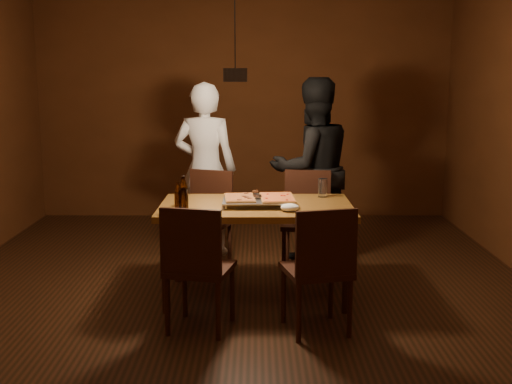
{
  "coord_description": "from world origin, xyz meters",
  "views": [
    {
      "loc": [
        0.16,
        -4.87,
        1.77
      ],
      "look_at": [
        0.16,
        0.04,
        0.85
      ],
      "focal_mm": 45.0,
      "sensor_mm": 36.0,
      "label": 1
    }
  ],
  "objects_px": {
    "pizza_tray": "(258,201)",
    "beer_bottle_b": "(183,194)",
    "beer_bottle_a": "(178,197)",
    "diner_white": "(205,169)",
    "plate_slice": "(176,214)",
    "dining_table": "(256,214)",
    "chair_far_right": "(307,211)",
    "chair_far_left": "(207,211)",
    "chair_near_right": "(321,259)",
    "pendant_lamp": "(235,74)",
    "chair_near_left": "(196,257)",
    "diner_dark": "(312,169)"
  },
  "relations": [
    {
      "from": "plate_slice",
      "to": "chair_near_right",
      "type": "bearing_deg",
      "value": -21.04
    },
    {
      "from": "pizza_tray",
      "to": "dining_table",
      "type": "bearing_deg",
      "value": -168.05
    },
    {
      "from": "beer_bottle_a",
      "to": "diner_white",
      "type": "relative_size",
      "value": 0.13
    },
    {
      "from": "plate_slice",
      "to": "dining_table",
      "type": "bearing_deg",
      "value": 33.45
    },
    {
      "from": "chair_far_left",
      "to": "beer_bottle_a",
      "type": "relative_size",
      "value": 2.4
    },
    {
      "from": "beer_bottle_b",
      "to": "pendant_lamp",
      "type": "relative_size",
      "value": 0.25
    },
    {
      "from": "beer_bottle_b",
      "to": "chair_near_left",
      "type": "bearing_deg",
      "value": -74.27
    },
    {
      "from": "chair_near_right",
      "to": "chair_far_right",
      "type": "bearing_deg",
      "value": 75.17
    },
    {
      "from": "pendant_lamp",
      "to": "diner_white",
      "type": "bearing_deg",
      "value": 104.62
    },
    {
      "from": "plate_slice",
      "to": "pendant_lamp",
      "type": "relative_size",
      "value": 0.21
    },
    {
      "from": "chair_near_left",
      "to": "diner_white",
      "type": "xyz_separation_m",
      "value": [
        -0.09,
        2.0,
        0.3
      ]
    },
    {
      "from": "chair_near_left",
      "to": "chair_far_right",
      "type": "bearing_deg",
      "value": 72.76
    },
    {
      "from": "chair_far_right",
      "to": "beer_bottle_a",
      "type": "xyz_separation_m",
      "value": [
        -1.03,
        -1.02,
        0.33
      ]
    },
    {
      "from": "chair_far_left",
      "to": "diner_dark",
      "type": "bearing_deg",
      "value": -139.2
    },
    {
      "from": "chair_far_right",
      "to": "beer_bottle_a",
      "type": "distance_m",
      "value": 1.49
    },
    {
      "from": "dining_table",
      "to": "chair_near_right",
      "type": "height_order",
      "value": "chair_near_right"
    },
    {
      "from": "chair_near_right",
      "to": "beer_bottle_a",
      "type": "height_order",
      "value": "beer_bottle_a"
    },
    {
      "from": "pizza_tray",
      "to": "diner_dark",
      "type": "distance_m",
      "value": 1.23
    },
    {
      "from": "beer_bottle_b",
      "to": "chair_far_right",
      "type": "bearing_deg",
      "value": 46.04
    },
    {
      "from": "dining_table",
      "to": "beer_bottle_b",
      "type": "bearing_deg",
      "value": -152.14
    },
    {
      "from": "chair_far_left",
      "to": "plate_slice",
      "type": "distance_m",
      "value": 1.16
    },
    {
      "from": "plate_slice",
      "to": "diner_dark",
      "type": "height_order",
      "value": "diner_dark"
    },
    {
      "from": "beer_bottle_b",
      "to": "diner_white",
      "type": "bearing_deg",
      "value": 88.56
    },
    {
      "from": "chair_far_left",
      "to": "chair_far_right",
      "type": "height_order",
      "value": "same"
    },
    {
      "from": "chair_near_right",
      "to": "diner_white",
      "type": "distance_m",
      "value": 2.26
    },
    {
      "from": "chair_near_left",
      "to": "diner_white",
      "type": "height_order",
      "value": "diner_white"
    },
    {
      "from": "plate_slice",
      "to": "pendant_lamp",
      "type": "xyz_separation_m",
      "value": [
        0.43,
        0.34,
        1.0
      ]
    },
    {
      "from": "chair_far_left",
      "to": "plate_slice",
      "type": "relative_size",
      "value": 2.31
    },
    {
      "from": "diner_white",
      "to": "pendant_lamp",
      "type": "relative_size",
      "value": 1.53
    },
    {
      "from": "chair_far_left",
      "to": "chair_far_right",
      "type": "relative_size",
      "value": 1.12
    },
    {
      "from": "chair_near_right",
      "to": "diner_dark",
      "type": "relative_size",
      "value": 0.29
    },
    {
      "from": "dining_table",
      "to": "beer_bottle_a",
      "type": "relative_size",
      "value": 6.66
    },
    {
      "from": "chair_near_right",
      "to": "plate_slice",
      "type": "xyz_separation_m",
      "value": [
        -1.02,
        0.39,
        0.22
      ]
    },
    {
      "from": "chair_far_right",
      "to": "chair_near_right",
      "type": "xyz_separation_m",
      "value": [
        -0.02,
        -1.52,
        0.0
      ]
    },
    {
      "from": "dining_table",
      "to": "diner_white",
      "type": "height_order",
      "value": "diner_white"
    },
    {
      "from": "chair_near_left",
      "to": "beer_bottle_a",
      "type": "distance_m",
      "value": 0.59
    },
    {
      "from": "chair_far_left",
      "to": "pizza_tray",
      "type": "xyz_separation_m",
      "value": [
        0.46,
        -0.75,
        0.24
      ]
    },
    {
      "from": "dining_table",
      "to": "diner_dark",
      "type": "height_order",
      "value": "diner_dark"
    },
    {
      "from": "plate_slice",
      "to": "diner_dark",
      "type": "relative_size",
      "value": 0.14
    },
    {
      "from": "dining_table",
      "to": "pizza_tray",
      "type": "height_order",
      "value": "pizza_tray"
    },
    {
      "from": "chair_near_left",
      "to": "beer_bottle_b",
      "type": "bearing_deg",
      "value": 118.69
    },
    {
      "from": "diner_white",
      "to": "pendant_lamp",
      "type": "xyz_separation_m",
      "value": [
        0.34,
        -1.3,
        0.92
      ]
    },
    {
      "from": "chair_far_left",
      "to": "plate_slice",
      "type": "bearing_deg",
      "value": 103.88
    },
    {
      "from": "beer_bottle_b",
      "to": "diner_white",
      "type": "relative_size",
      "value": 0.16
    },
    {
      "from": "chair_far_left",
      "to": "beer_bottle_a",
      "type": "distance_m",
      "value": 1.08
    },
    {
      "from": "diner_dark",
      "to": "beer_bottle_a",
      "type": "bearing_deg",
      "value": 31.27
    },
    {
      "from": "chair_near_right",
      "to": "diner_white",
      "type": "relative_size",
      "value": 0.3
    },
    {
      "from": "pizza_tray",
      "to": "beer_bottle_b",
      "type": "bearing_deg",
      "value": -151.42
    },
    {
      "from": "chair_far_right",
      "to": "beer_bottle_a",
      "type": "relative_size",
      "value": 2.15
    },
    {
      "from": "diner_dark",
      "to": "chair_near_left",
      "type": "bearing_deg",
      "value": 42.96
    }
  ]
}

